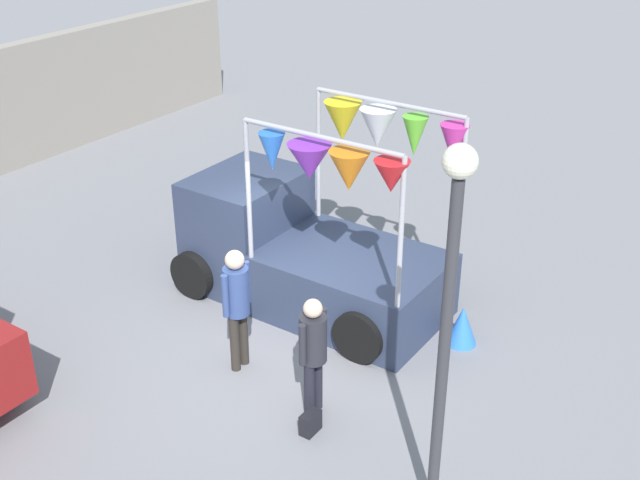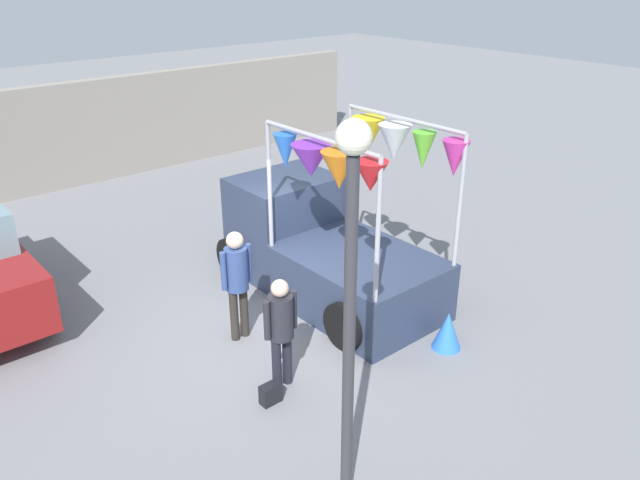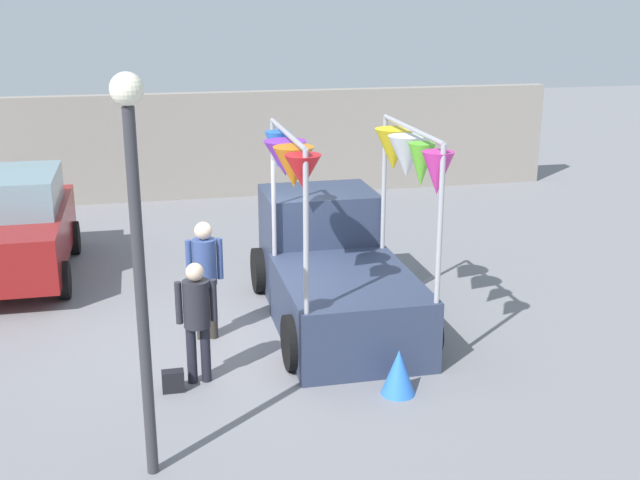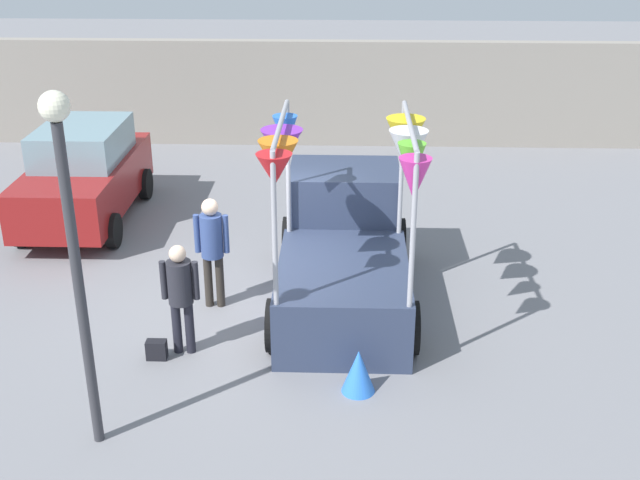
{
  "view_description": "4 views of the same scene",
  "coord_description": "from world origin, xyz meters",
  "views": [
    {
      "loc": [
        -7.52,
        -5.84,
        6.53
      ],
      "look_at": [
        0.6,
        -0.3,
        1.53
      ],
      "focal_mm": 45.0,
      "sensor_mm": 36.0,
      "label": 1
    },
    {
      "loc": [
        -5.06,
        -6.92,
        5.39
      ],
      "look_at": [
        0.66,
        -0.19,
        1.38
      ],
      "focal_mm": 35.0,
      "sensor_mm": 36.0,
      "label": 2
    },
    {
      "loc": [
        -1.43,
        -10.85,
        4.84
      ],
      "look_at": [
        0.9,
        -0.38,
        1.57
      ],
      "focal_mm": 45.0,
      "sensor_mm": 36.0,
      "label": 3
    },
    {
      "loc": [
        1.33,
        -10.88,
        5.99
      ],
      "look_at": [
        0.99,
        -0.64,
        1.49
      ],
      "focal_mm": 45.0,
      "sensor_mm": 36.0,
      "label": 4
    }
  ],
  "objects": [
    {
      "name": "person_customer",
      "position": [
        -0.9,
        -1.23,
        0.98
      ],
      "size": [
        0.53,
        0.34,
        1.63
      ],
      "color": "black",
      "rests_on": "ground"
    },
    {
      "name": "street_lamp",
      "position": [
        -1.55,
        -3.22,
        2.71
      ],
      "size": [
        0.32,
        0.32,
        4.18
      ],
      "color": "#333338",
      "rests_on": "ground"
    },
    {
      "name": "handbag",
      "position": [
        -1.25,
        -1.43,
        0.14
      ],
      "size": [
        0.28,
        0.16,
        0.28
      ],
      "primitive_type": "cube",
      "color": "black",
      "rests_on": "ground"
    },
    {
      "name": "person_vendor",
      "position": [
        -0.68,
        0.14,
        1.08
      ],
      "size": [
        0.53,
        0.34,
        1.78
      ],
      "color": "#2D2823",
      "rests_on": "ground"
    },
    {
      "name": "ground_plane",
      "position": [
        0.0,
        0.0,
        0.0
      ],
      "size": [
        60.0,
        60.0,
        0.0
      ],
      "primitive_type": "plane",
      "color": "slate"
    },
    {
      "name": "vendor_truck",
      "position": [
        1.32,
        0.57,
        0.93
      ],
      "size": [
        2.45,
        4.1,
        3.13
      ],
      "color": "#2D3851",
      "rests_on": "ground"
    },
    {
      "name": "brick_boundary_wall",
      "position": [
        0.0,
        8.9,
        1.3
      ],
      "size": [
        18.0,
        0.36,
        2.6
      ],
      "primitive_type": "cube",
      "color": "gray",
      "rests_on": "ground"
    },
    {
      "name": "folded_kite_bundle_azure",
      "position": [
        1.53,
        -2.12,
        0.3
      ],
      "size": [
        0.62,
        0.62,
        0.6
      ],
      "primitive_type": "cone",
      "rotation": [
        0.0,
        0.0,
        0.84
      ],
      "color": "blue",
      "rests_on": "ground"
    },
    {
      "name": "parked_car",
      "position": [
        -3.71,
        3.6,
        0.94
      ],
      "size": [
        1.88,
        4.0,
        1.88
      ],
      "color": "maroon",
      "rests_on": "ground"
    }
  ]
}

